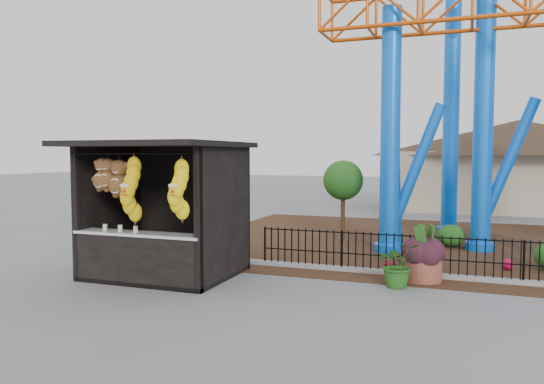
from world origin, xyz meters
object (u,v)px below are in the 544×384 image
(roller_coaster, at_px, (525,33))
(terracotta_planter, at_px, (423,269))
(prize_booth, at_px, (159,211))
(potted_plant, at_px, (398,264))

(roller_coaster, height_order, terracotta_planter, roller_coaster)
(terracotta_planter, bearing_deg, prize_booth, -163.14)
(terracotta_planter, xyz_separation_m, potted_plant, (-0.46, -0.74, 0.22))
(terracotta_planter, distance_m, potted_plant, 0.90)
(prize_booth, relative_size, roller_coaster, 0.32)
(roller_coaster, bearing_deg, terracotta_planter, -113.09)
(roller_coaster, relative_size, potted_plant, 11.14)
(roller_coaster, distance_m, potted_plant, 9.14)
(potted_plant, bearing_deg, prize_booth, 167.91)
(prize_booth, relative_size, terracotta_planter, 4.29)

